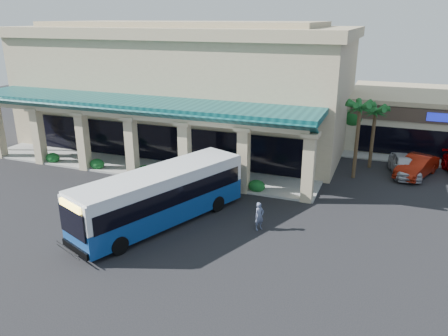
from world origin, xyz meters
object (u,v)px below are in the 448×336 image
at_px(pedestrian, 259,216).
at_px(car_white, 417,166).
at_px(car_silver, 405,165).
at_px(transit_bus, 161,198).

distance_m(pedestrian, car_white, 15.73).
xyz_separation_m(pedestrian, car_silver, (7.90, 12.94, -0.04)).
xyz_separation_m(transit_bus, car_silver, (13.56, 14.22, -0.84)).
bearing_deg(transit_bus, car_silver, 68.48).
distance_m(car_silver, car_white, 0.88).
bearing_deg(car_white, car_silver, -149.92).
bearing_deg(pedestrian, car_silver, 2.25).
height_order(car_silver, car_white, car_white).
bearing_deg(car_silver, car_white, -4.00).
distance_m(transit_bus, pedestrian, 5.86).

